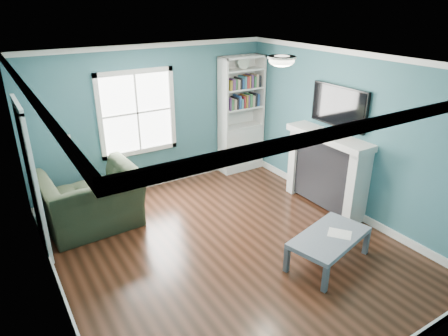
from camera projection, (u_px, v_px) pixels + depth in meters
floor at (227, 247)px, 5.74m from camera, size 5.00×5.00×0.00m
room_walls at (228, 144)px, 5.12m from camera, size 5.00×5.00×5.00m
trim at (228, 168)px, 5.25m from camera, size 4.50×5.00×2.60m
window at (137, 113)px, 6.96m from camera, size 1.40×0.06×1.50m
bookshelf at (241, 126)px, 8.03m from camera, size 0.90×0.35×2.31m
fireplace at (326, 171)px, 6.66m from camera, size 0.44×1.58×1.30m
tv at (339, 107)px, 6.28m from camera, size 0.06×1.10×0.65m
door at (32, 179)px, 5.33m from camera, size 0.12×0.98×2.17m
ceiling_fixture at (282, 60)px, 5.25m from camera, size 0.38×0.38×0.15m
light_switch at (68, 138)px, 6.48m from camera, size 0.08×0.01×0.12m
recliner at (91, 190)px, 6.04m from camera, size 1.45×0.98×1.23m
coffee_table at (329, 239)px, 5.28m from camera, size 1.27×0.90×0.42m
paper_sheet at (340, 234)px, 5.29m from camera, size 0.37×0.38×0.00m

